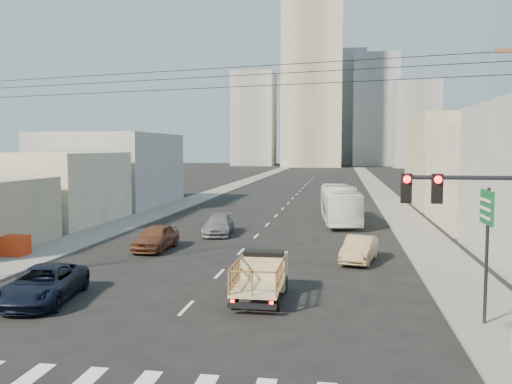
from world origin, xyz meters
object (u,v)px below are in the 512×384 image
(city_bus, at_px, (340,204))
(sedan_grey, at_px, (218,225))
(sedan_brown, at_px, (156,237))
(navy_pickup, at_px, (43,284))
(traffic_signal, at_px, (482,235))
(crate_stack, at_px, (12,245))
(green_sign, at_px, (487,223))
(sedan_tan, at_px, (359,249))
(flatbed_pickup, at_px, (261,273))

(city_bus, bearing_deg, sedan_grey, -143.06)
(city_bus, relative_size, sedan_brown, 2.43)
(sedan_brown, bearing_deg, navy_pickup, -92.14)
(traffic_signal, height_order, crate_stack, traffic_signal)
(sedan_grey, height_order, green_sign, green_sign)
(navy_pickup, distance_m, green_sign, 17.57)
(sedan_brown, relative_size, crate_stack, 2.59)
(city_bus, height_order, sedan_brown, city_bus)
(sedan_tan, xyz_separation_m, traffic_signal, (2.64, -15.62, 3.36))
(city_bus, bearing_deg, sedan_brown, -133.27)
(flatbed_pickup, xyz_separation_m, sedan_tan, (4.36, 8.32, -0.38))
(sedan_tan, xyz_separation_m, crate_stack, (-20.13, -1.85, -0.02))
(flatbed_pickup, distance_m, sedan_grey, 17.39)
(city_bus, bearing_deg, flatbed_pickup, -102.66)
(traffic_signal, xyz_separation_m, crate_stack, (-22.77, 13.77, -3.39))
(green_sign, bearing_deg, traffic_signal, -105.55)
(green_sign, bearing_deg, city_bus, 100.99)
(navy_pickup, bearing_deg, green_sign, -9.69)
(flatbed_pickup, distance_m, city_bus, 24.65)
(navy_pickup, relative_size, green_sign, 1.06)
(sedan_tan, bearing_deg, green_sign, -57.49)
(sedan_tan, height_order, traffic_signal, traffic_signal)
(sedan_brown, xyz_separation_m, crate_stack, (-7.61, -3.47, -0.10))
(flatbed_pickup, height_order, navy_pickup, flatbed_pickup)
(navy_pickup, distance_m, traffic_signal, 17.15)
(sedan_grey, bearing_deg, green_sign, -58.95)
(sedan_tan, distance_m, green_sign, 11.75)
(green_sign, bearing_deg, sedan_brown, 143.53)
(sedan_brown, bearing_deg, sedan_grey, 70.28)
(green_sign, bearing_deg, flatbed_pickup, 164.71)
(sedan_grey, bearing_deg, crate_stack, -141.22)
(sedan_grey, bearing_deg, sedan_tan, -44.89)
(sedan_grey, distance_m, green_sign, 23.60)
(sedan_tan, relative_size, traffic_signal, 0.72)
(sedan_brown, height_order, sedan_grey, sedan_brown)
(traffic_signal, bearing_deg, city_bus, 96.82)
(flatbed_pickup, height_order, sedan_grey, flatbed_pickup)
(sedan_grey, bearing_deg, navy_pickup, -105.92)
(city_bus, distance_m, sedan_brown, 18.44)
(navy_pickup, relative_size, crate_stack, 2.94)
(city_bus, xyz_separation_m, sedan_brown, (-11.36, -14.50, -0.79))
(sedan_brown, height_order, traffic_signal, traffic_signal)
(sedan_tan, height_order, green_sign, green_sign)
(navy_pickup, height_order, sedan_brown, sedan_brown)
(crate_stack, bearing_deg, city_bus, 43.44)
(flatbed_pickup, xyz_separation_m, traffic_signal, (7.00, -7.30, 2.98))
(sedan_tan, bearing_deg, sedan_brown, -175.67)
(flatbed_pickup, relative_size, crate_stack, 2.45)
(sedan_brown, relative_size, traffic_signal, 0.78)
(navy_pickup, relative_size, sedan_tan, 1.22)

